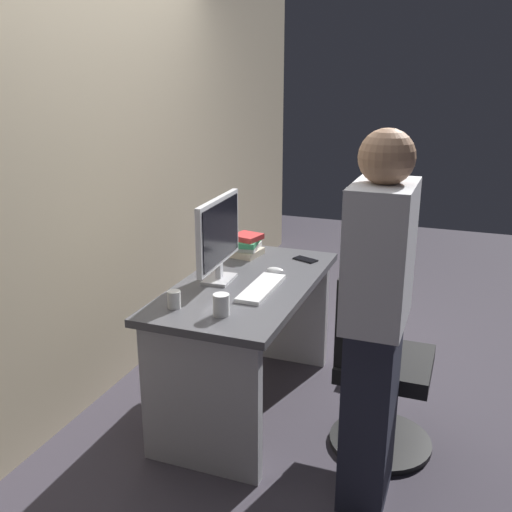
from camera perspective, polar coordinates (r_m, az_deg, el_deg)
name	(u,v)px	position (r m, az deg, el deg)	size (l,w,h in m)	color
ground_plane	(248,404)	(3.49, -0.79, -14.22)	(9.00, 9.00, 0.00)	#3D3842
wall_back	(96,136)	(3.42, -15.37, 11.26)	(6.40, 0.10, 3.00)	tan
desk	(248,322)	(3.25, -0.83, -6.49)	(1.34, 0.68, 0.76)	#4C4C51
office_chair	(374,368)	(3.03, 11.43, -10.62)	(0.52, 0.52, 0.94)	black
person_at_desk	(376,324)	(2.49, 11.59, -6.49)	(0.40, 0.24, 1.64)	#262838
monitor	(219,235)	(3.10, -3.65, 2.07)	(0.54, 0.15, 0.46)	silver
keyboard	(261,288)	(3.04, 0.53, -3.14)	(0.43, 0.13, 0.02)	white
mouse	(275,270)	(3.28, 1.86, -1.42)	(0.06, 0.10, 0.03)	white
cup_near_keyboard	(221,305)	(2.72, -3.42, -4.78)	(0.08, 0.08, 0.10)	silver
cup_by_monitor	(174,299)	(2.83, -8.00, -4.22)	(0.06, 0.06, 0.09)	white
book_stack	(247,245)	(3.59, -0.90, 1.06)	(0.23, 0.19, 0.13)	beige
cell_phone	(305,259)	(3.52, 4.84, -0.34)	(0.07, 0.14, 0.01)	black
handbag	(376,342)	(3.97, 11.60, -8.19)	(0.34, 0.14, 0.38)	brown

